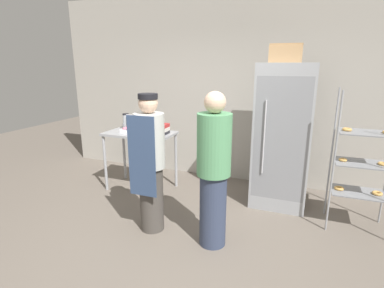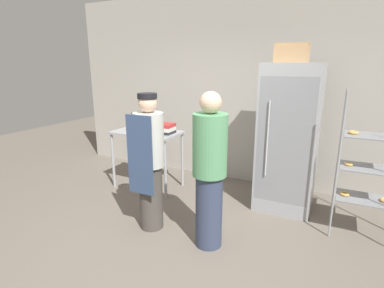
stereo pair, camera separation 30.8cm
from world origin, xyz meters
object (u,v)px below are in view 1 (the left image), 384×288
(donut_box, at_px, (131,129))
(person_baker, at_px, (150,162))
(binder_stack, at_px, (157,129))
(cardboard_storage_box, at_px, (286,53))
(baking_rack, at_px, (362,163))
(person_customer, at_px, (214,171))
(blender_pitcher, at_px, (126,122))
(refrigerator, at_px, (282,137))

(donut_box, height_order, person_baker, person_baker)
(binder_stack, bearing_deg, cardboard_storage_box, 5.71)
(cardboard_storage_box, bearing_deg, person_baker, -136.55)
(baking_rack, bearing_deg, person_customer, -147.04)
(person_customer, bearing_deg, binder_stack, 138.35)
(binder_stack, relative_size, person_customer, 0.19)
(blender_pitcher, relative_size, person_baker, 0.15)
(baking_rack, bearing_deg, refrigerator, 160.87)
(blender_pitcher, xyz_separation_m, cardboard_storage_box, (2.40, 0.05, 1.04))
(person_customer, bearing_deg, cardboard_storage_box, 67.10)
(binder_stack, relative_size, person_baker, 0.19)
(person_customer, bearing_deg, person_baker, 177.72)
(baking_rack, bearing_deg, blender_pitcher, 175.97)
(blender_pitcher, bearing_deg, cardboard_storage_box, 1.27)
(blender_pitcher, bearing_deg, donut_box, -40.47)
(refrigerator, xyz_separation_m, baking_rack, (0.94, -0.33, -0.16))
(donut_box, height_order, cardboard_storage_box, cardboard_storage_box)
(baking_rack, height_order, cardboard_storage_box, cardboard_storage_box)
(cardboard_storage_box, xyz_separation_m, person_baker, (-1.31, -1.24, -1.22))
(donut_box, height_order, binder_stack, donut_box)
(refrigerator, height_order, baking_rack, refrigerator)
(cardboard_storage_box, bearing_deg, blender_pitcher, -178.73)
(refrigerator, bearing_deg, blender_pitcher, -177.92)
(donut_box, distance_m, cardboard_storage_box, 2.47)
(baking_rack, bearing_deg, binder_stack, 177.62)
(baking_rack, distance_m, donut_box, 3.18)
(baking_rack, relative_size, binder_stack, 5.31)
(baking_rack, bearing_deg, donut_box, 178.70)
(donut_box, bearing_deg, blender_pitcher, 139.53)
(binder_stack, distance_m, cardboard_storage_box, 2.08)
(baking_rack, bearing_deg, cardboard_storage_box, 163.40)
(person_baker, bearing_deg, baking_rack, 22.58)
(blender_pitcher, relative_size, cardboard_storage_box, 0.63)
(person_baker, bearing_deg, cardboard_storage_box, 43.45)
(baking_rack, distance_m, cardboard_storage_box, 1.61)
(donut_box, bearing_deg, refrigerator, 6.45)
(refrigerator, distance_m, blender_pitcher, 2.44)
(refrigerator, relative_size, person_baker, 1.20)
(cardboard_storage_box, bearing_deg, baking_rack, -16.60)
(cardboard_storage_box, xyz_separation_m, person_customer, (-0.54, -1.27, -1.21))
(refrigerator, relative_size, baking_rack, 1.17)
(refrigerator, height_order, donut_box, refrigerator)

